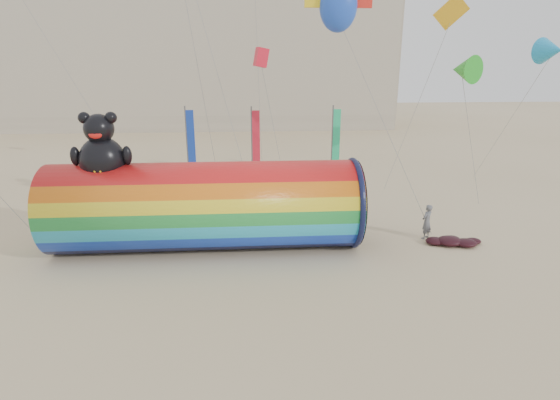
{
  "coord_description": "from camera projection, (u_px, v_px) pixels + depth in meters",
  "views": [
    {
      "loc": [
        -0.8,
        -16.59,
        8.03
      ],
      "look_at": [
        0.5,
        1.5,
        2.4
      ],
      "focal_mm": 28.0,
      "sensor_mm": 36.0,
      "label": 1
    }
  ],
  "objects": [
    {
      "name": "ground",
      "position": [
        271.0,
        266.0,
        18.24
      ],
      "size": [
        160.0,
        160.0,
        0.0
      ],
      "primitive_type": "plane",
      "color": "#CCB58C",
      "rests_on": "ground"
    },
    {
      "name": "hotel_building",
      "position": [
        163.0,
        47.0,
        58.12
      ],
      "size": [
        60.4,
        15.4,
        20.6
      ],
      "color": "#B7AD99",
      "rests_on": "ground"
    },
    {
      "name": "windsock_assembly",
      "position": [
        206.0,
        204.0,
        19.53
      ],
      "size": [
        13.6,
        4.14,
        6.27
      ],
      "color": "red",
      "rests_on": "ground"
    },
    {
      "name": "kite_handler",
      "position": [
        427.0,
        222.0,
        20.86
      ],
      "size": [
        0.74,
        0.7,
        1.7
      ],
      "primitive_type": "imported",
      "rotation": [
        0.0,
        0.0,
        3.78
      ],
      "color": "slate",
      "rests_on": "ground"
    },
    {
      "name": "fabric_bundle",
      "position": [
        453.0,
        241.0,
        20.31
      ],
      "size": [
        2.62,
        1.35,
        0.41
      ],
      "color": "#3A0A14",
      "rests_on": "ground"
    },
    {
      "name": "festival_banners",
      "position": [
        261.0,
        141.0,
        32.3
      ],
      "size": [
        11.46,
        0.75,
        5.2
      ],
      "color": "#59595E",
      "rests_on": "ground"
    }
  ]
}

